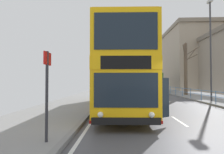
{
  "coord_description": "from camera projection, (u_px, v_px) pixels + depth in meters",
  "views": [
    {
      "loc": [
        -2.75,
        -5.39,
        1.79
      ],
      "look_at": [
        -3.07,
        3.15,
        2.02
      ],
      "focal_mm": 27.67,
      "sensor_mm": 36.0,
      "label": 1
    }
  ],
  "objects": [
    {
      "name": "background_bus_far_lane",
      "position": [
        149.0,
        82.0,
        30.3
      ],
      "size": [
        2.78,
        9.79,
        3.09
      ],
      "color": "#19512D",
      "rests_on": "ground"
    },
    {
      "name": "street_lamp_far_side",
      "position": [
        211.0,
        43.0,
        14.92
      ],
      "size": [
        0.28,
        0.6,
        8.75
      ],
      "color": "#38383D",
      "rests_on": "ground"
    },
    {
      "name": "bare_tree_far_00",
      "position": [
        186.0,
        68.0,
        21.48
      ],
      "size": [
        2.85,
        1.83,
        6.41
      ],
      "color": "brown",
      "rests_on": "ground"
    },
    {
      "name": "bus_stop_sign_near",
      "position": [
        47.0,
        85.0,
        4.77
      ],
      "size": [
        0.08,
        0.44,
        2.5
      ],
      "color": "#2D2D33",
      "rests_on": "ground"
    },
    {
      "name": "background_building_00",
      "position": [
        192.0,
        60.0,
        39.36
      ],
      "size": [
        11.89,
        17.94,
        13.23
      ],
      "color": "gray",
      "rests_on": "ground"
    },
    {
      "name": "double_decker_bus_main",
      "position": [
        121.0,
        73.0,
        11.37
      ],
      "size": [
        3.36,
        11.15,
        4.46
      ],
      "color": "#F4B20F",
      "rests_on": "ground"
    },
    {
      "name": "ground",
      "position": [
        185.0,
        139.0,
        5.26
      ],
      "size": [
        15.8,
        140.0,
        0.2
      ],
      "color": "#4C4C51"
    },
    {
      "name": "pedestrian_railing_far_kerb",
      "position": [
        182.0,
        90.0,
        19.42
      ],
      "size": [
        0.05,
        26.78,
        0.96
      ],
      "color": "#386BA8",
      "rests_on": "ground"
    }
  ]
}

